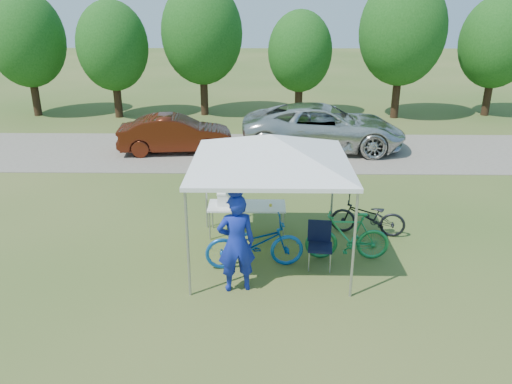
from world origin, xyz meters
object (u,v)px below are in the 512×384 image
at_px(folding_table, 247,207).
at_px(bike_green, 347,236).
at_px(cooler, 227,198).
at_px(minivan, 323,127).
at_px(cyclist, 236,243).
at_px(bike_dark, 368,217).
at_px(folding_chair, 320,240).
at_px(bike_blue, 255,243).
at_px(sedan, 176,134).

relative_size(folding_table, bike_green, 1.01).
height_order(cooler, minivan, minivan).
bearing_deg(cyclist, cooler, -93.49).
xyz_separation_m(cooler, bike_dark, (3.29, 0.03, -0.45)).
height_order(folding_chair, bike_blue, bike_blue).
height_order(folding_chair, bike_dark, folding_chair).
distance_m(cyclist, sedan, 9.56).
bearing_deg(bike_green, sedan, -147.74).
height_order(bike_blue, bike_green, bike_green).
relative_size(bike_green, sedan, 0.44).
bearing_deg(minivan, folding_table, 164.50).
relative_size(folding_chair, sedan, 0.24).
relative_size(cyclist, bike_green, 1.10).
bearing_deg(sedan, folding_table, -164.20).
distance_m(bike_green, minivan, 8.44).
relative_size(folding_chair, bike_dark, 0.55).
height_order(folding_chair, cyclist, cyclist).
bearing_deg(bike_dark, minivan, -165.70).
height_order(cyclist, bike_blue, cyclist).
distance_m(bike_dark, sedan, 8.78).
bearing_deg(bike_green, cooler, -113.95).
bearing_deg(minivan, sedan, 99.20).
bearing_deg(bike_green, minivan, 177.54).
xyz_separation_m(folding_table, bike_green, (2.17, -1.18, -0.16)).
xyz_separation_m(folding_chair, bike_green, (0.61, 0.25, -0.03)).
xyz_separation_m(cooler, bike_green, (2.62, -1.18, -0.37)).
bearing_deg(sedan, minivan, -91.46).
relative_size(folding_table, cooler, 3.94).
distance_m(bike_blue, bike_dark, 3.06).
bearing_deg(bike_green, folding_chair, -67.22).
xyz_separation_m(cooler, bike_blue, (0.66, -1.54, -0.37)).
xyz_separation_m(cooler, cyclist, (0.34, -2.41, 0.07)).
bearing_deg(sedan, bike_dark, -146.77).
relative_size(minivan, sedan, 1.46).
bearing_deg(folding_table, bike_blue, -82.24).
xyz_separation_m(bike_green, sedan, (-4.97, 7.94, 0.15)).
height_order(folding_table, bike_green, bike_green).
relative_size(cooler, cyclist, 0.23).
xyz_separation_m(folding_chair, cooler, (-2.01, 1.43, 0.34)).
bearing_deg(folding_table, folding_chair, -42.60).
bearing_deg(folding_chair, bike_blue, -168.89).
bearing_deg(bike_blue, cyclist, 151.96).
height_order(cooler, bike_green, bike_green).
bearing_deg(bike_green, folding_table, -118.27).
bearing_deg(bike_blue, folding_chair, -93.01).
xyz_separation_m(cooler, sedan, (-2.35, 6.76, -0.22)).
bearing_deg(folding_chair, cyclist, -143.11).
xyz_separation_m(folding_table, cyclist, (-0.11, -2.41, 0.28)).
bearing_deg(folding_table, minivan, 70.53).
bearing_deg(cyclist, bike_blue, -121.89).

